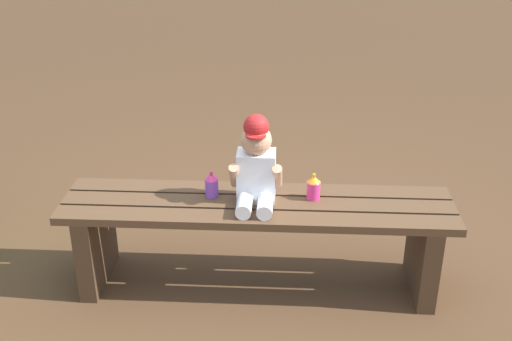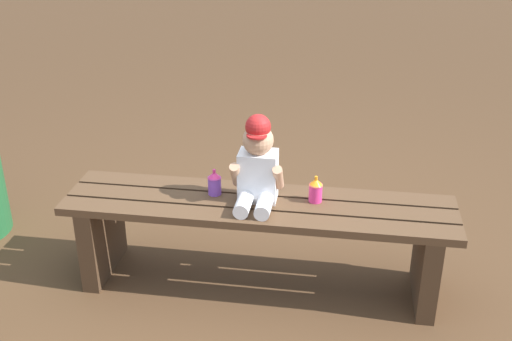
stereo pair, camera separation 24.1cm
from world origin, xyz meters
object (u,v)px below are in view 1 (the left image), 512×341
object	(u,v)px
child_figure	(256,165)
sippy_cup_right	(314,187)
park_bench	(257,228)
sippy_cup_left	(212,184)

from	to	relation	value
child_figure	sippy_cup_right	bearing A→B (deg)	7.70
child_figure	sippy_cup_right	size ratio (longest dim) A/B	3.26
park_bench	sippy_cup_right	distance (m)	0.32
child_figure	sippy_cup_left	xyz separation A→B (m)	(-0.20, 0.03, -0.12)
child_figure	sippy_cup_left	world-z (taller)	child_figure
sippy_cup_left	child_figure	bearing A→B (deg)	-9.73
child_figure	park_bench	bearing A→B (deg)	-60.75
child_figure	sippy_cup_right	distance (m)	0.29
park_bench	sippy_cup_right	world-z (taller)	sippy_cup_right
park_bench	child_figure	xyz separation A→B (m)	(-0.01, 0.01, 0.31)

